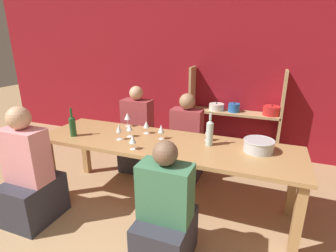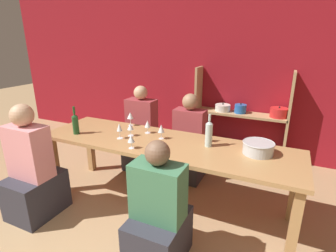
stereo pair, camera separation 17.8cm
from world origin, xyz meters
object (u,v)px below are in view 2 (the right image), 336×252
Objects in this scene: person_far_b at (189,148)px; wine_glass_empty_c at (130,127)px; shelf_unit at (241,129)px; dining_table at (164,149)px; mixing_bowl at (258,148)px; person_near_a at (158,220)px; wine_glass_white_a at (119,128)px; wine_glass_empty_b at (130,116)px; person_far_a at (142,139)px; wine_glass_red_b at (147,124)px; cell_phone at (163,153)px; wine_glass_red_a at (161,129)px; wine_bottle_green at (75,123)px; wine_glass_empty_a at (209,131)px; wine_glass_white_b at (131,139)px; person_near_b at (33,176)px; wine_bottle_dark at (209,133)px.

wine_glass_empty_c is at bearing 58.33° from person_far_b.
shelf_unit is 0.50× the size of dining_table.
mixing_bowl is 1.15m from person_near_a.
wine_glass_white_a is 1.03× the size of wine_glass_empty_b.
wine_glass_red_b is at bearing 126.45° from person_far_a.
person_near_a is at bearing -68.48° from cell_phone.
mixing_bowl is at bearing 1.99° from wine_glass_red_a.
wine_glass_red_b is at bearing 51.95° from wine_glass_empty_c.
person_far_a is at bearing 134.06° from dining_table.
shelf_unit is at bearing 71.88° from dining_table.
person_far_a is at bearing 70.61° from wine_bottle_green.
wine_glass_white_a is at bearing -72.16° from wine_glass_empty_b.
wine_glass_white_b is at bearing -142.24° from wine_glass_empty_a.
person_far_b is at bearing 50.20° from person_near_b.
person_near_a is (0.79, -0.62, -0.50)m from wine_glass_white_a.
wine_bottle_green is 2.22× the size of wine_glass_empty_c.
shelf_unit reaches higher than wine_bottle_green.
dining_table is at bearing 113.23° from cell_phone.
wine_glass_white_b is at bearing -6.71° from wine_bottle_green.
dining_table is 2.28× the size of person_near_b.
person_far_b is at bearing 82.22° from wine_glass_red_a.
dining_table is 0.41m from wine_glass_white_b.
person_near_b reaches higher than wine_glass_red_b.
wine_bottle_dark is at bearing 10.81° from wine_bottle_green.
wine_glass_empty_a is at bearing 58.39° from cell_phone.
shelf_unit reaches higher than dining_table.
wine_glass_red_a is at bearing 15.64° from wine_bottle_green.
wine_glass_red_a is at bearing 10.12° from wine_glass_empty_c.
wine_glass_red_b is 1.19m from person_near_a.
wine_glass_empty_c is at bearing 18.74° from wine_bottle_green.
wine_bottle_green is (-1.98, -0.31, 0.06)m from mixing_bowl.
wine_glass_red_b is at bearing 177.00° from mixing_bowl.
person_far_b is at bearing 95.66° from cell_phone.
person_near_a is 1.49m from person_near_b.
person_far_b is (0.32, 0.56, -0.46)m from wine_glass_red_b.
wine_glass_empty_b is at bearing 140.92° from cell_phone.
wine_glass_empty_a is at bearing 37.76° from wine_glass_white_b.
person_far_b reaches higher than dining_table.
shelf_unit is 1.27× the size of person_near_a.
person_near_b is (-0.70, -0.61, -0.45)m from wine_glass_white_a.
wine_glass_empty_a is 1.07m from person_near_a.
wine_bottle_green is at bearing -153.33° from wine_glass_red_b.
wine_bottle_green is 0.55m from wine_glass_white_a.
cell_phone is at bearing -28.15° from wine_glass_empty_c.
wine_glass_red_b is (0.19, 0.29, -0.02)m from wine_glass_white_a.
wine_glass_empty_c is (-0.42, 0.01, 0.19)m from dining_table.
wine_glass_empty_b is 1.27m from person_near_b.
wine_glass_white_a is at bearing 145.63° from wine_glass_white_b.
wine_bottle_dark is at bearing -12.31° from wine_glass_empty_b.
wine_glass_red_b is at bearing 98.91° from wine_glass_white_b.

